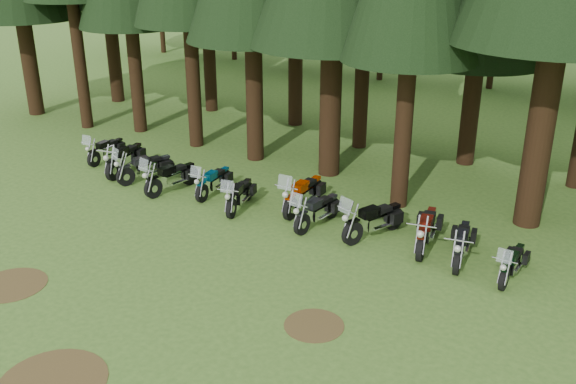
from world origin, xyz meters
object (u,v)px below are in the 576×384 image
at_px(motorcycle_7, 317,212).
at_px(motorcycle_9, 426,231).
at_px(motorcycle_1, 125,159).
at_px(motorcycle_3, 171,178).
at_px(motorcycle_4, 213,182).
at_px(motorcycle_5, 239,196).
at_px(motorcycle_10, 461,245).
at_px(motorcycle_0, 106,150).
at_px(motorcycle_11, 512,264).
at_px(motorcycle_2, 145,168).
at_px(motorcycle_6, 303,195).
at_px(motorcycle_8, 373,221).

distance_m(motorcycle_7, motorcycle_9, 3.35).
relative_size(motorcycle_1, motorcycle_3, 1.03).
relative_size(motorcycle_4, motorcycle_5, 1.00).
distance_m(motorcycle_9, motorcycle_10, 1.13).
bearing_deg(motorcycle_0, motorcycle_11, -8.54).
xyz_separation_m(motorcycle_2, motorcycle_10, (11.56, 0.03, -0.01)).
bearing_deg(motorcycle_0, motorcycle_10, -7.74).
relative_size(motorcycle_3, motorcycle_6, 0.94).
bearing_deg(motorcycle_11, motorcycle_0, 177.79).
distance_m(motorcycle_2, motorcycle_5, 4.37).
relative_size(motorcycle_4, motorcycle_11, 1.09).
relative_size(motorcycle_0, motorcycle_3, 0.90).
bearing_deg(motorcycle_9, motorcycle_1, 169.02).
distance_m(motorcycle_7, motorcycle_10, 4.42).
bearing_deg(motorcycle_8, motorcycle_11, 15.86).
relative_size(motorcycle_1, motorcycle_2, 1.07).
distance_m(motorcycle_3, motorcycle_8, 7.46).
bearing_deg(motorcycle_2, motorcycle_10, 19.94).
distance_m(motorcycle_8, motorcycle_10, 2.65).
relative_size(motorcycle_8, motorcycle_9, 0.98).
xyz_separation_m(motorcycle_1, motorcycle_7, (8.39, -0.36, -0.04)).
relative_size(motorcycle_3, motorcycle_11, 1.19).
height_order(motorcycle_4, motorcycle_7, motorcycle_7).
height_order(motorcycle_1, motorcycle_4, motorcycle_4).
bearing_deg(motorcycle_0, motorcycle_7, -9.80).
xyz_separation_m(motorcycle_0, motorcycle_10, (14.34, -0.73, 0.03)).
bearing_deg(motorcycle_2, motorcycle_6, 26.45).
height_order(motorcycle_0, motorcycle_9, motorcycle_0).
relative_size(motorcycle_5, motorcycle_8, 0.91).
xyz_separation_m(motorcycle_4, motorcycle_8, (6.02, -0.15, 0.06)).
height_order(motorcycle_4, motorcycle_9, motorcycle_4).
bearing_deg(motorcycle_5, motorcycle_3, 164.64).
height_order(motorcycle_0, motorcycle_5, motorcycle_5).
bearing_deg(motorcycle_7, motorcycle_8, 12.95).
xyz_separation_m(motorcycle_5, motorcycle_11, (8.63, 0.03, -0.04)).
xyz_separation_m(motorcycle_1, motorcycle_9, (11.71, 0.04, -0.00)).
bearing_deg(motorcycle_1, motorcycle_4, -13.27).
bearing_deg(motorcycle_1, motorcycle_0, 148.51).
relative_size(motorcycle_4, motorcycle_9, 0.89).
bearing_deg(motorcycle_11, motorcycle_2, -179.65).
height_order(motorcycle_7, motorcycle_10, motorcycle_7).
height_order(motorcycle_7, motorcycle_8, motorcycle_8).
bearing_deg(motorcycle_2, motorcycle_4, 24.64).
distance_m(motorcycle_5, motorcycle_10, 7.20).
bearing_deg(motorcycle_5, motorcycle_2, 161.07).
relative_size(motorcycle_1, motorcycle_7, 1.07).
bearing_deg(motorcycle_5, motorcycle_8, -10.20).
relative_size(motorcycle_10, motorcycle_11, 1.14).
distance_m(motorcycle_0, motorcycle_2, 2.88).
distance_m(motorcycle_4, motorcycle_6, 3.31).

